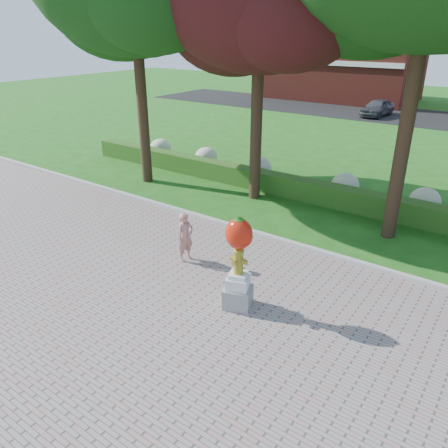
# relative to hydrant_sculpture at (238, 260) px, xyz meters

# --- Properties ---
(ground) EXTENTS (100.00, 100.00, 0.00)m
(ground) POSITION_rel_hydrant_sculpture_xyz_m (-1.71, 0.71, -1.30)
(ground) COLOR #1C5615
(ground) RESTS_ON ground
(walkway) EXTENTS (40.00, 14.00, 0.04)m
(walkway) POSITION_rel_hydrant_sculpture_xyz_m (-1.71, -3.29, -1.28)
(walkway) COLOR gray
(walkway) RESTS_ON ground
(curb) EXTENTS (40.00, 0.18, 0.15)m
(curb) POSITION_rel_hydrant_sculpture_xyz_m (-1.71, 3.71, -1.23)
(curb) COLOR #ADADA5
(curb) RESTS_ON ground
(lawn_hedge) EXTENTS (24.00, 0.70, 0.80)m
(lawn_hedge) POSITION_rel_hydrant_sculpture_xyz_m (-1.71, 7.71, -0.90)
(lawn_hedge) COLOR #214814
(lawn_hedge) RESTS_ON ground
(hydrangea_row) EXTENTS (20.10, 1.10, 0.99)m
(hydrangea_row) POSITION_rel_hydrant_sculpture_xyz_m (-1.14, 8.71, -0.75)
(hydrangea_row) COLOR #A0A57E
(hydrangea_row) RESTS_ON ground
(street) EXTENTS (50.00, 8.00, 0.02)m
(street) POSITION_rel_hydrant_sculpture_xyz_m (-1.71, 28.71, -1.29)
(street) COLOR black
(street) RESTS_ON ground
(building_left) EXTENTS (14.00, 8.00, 7.00)m
(building_left) POSITION_rel_hydrant_sculpture_xyz_m (-11.71, 34.71, 2.20)
(building_left) COLOR maroon
(building_left) RESTS_ON ground
(hydrant_sculpture) EXTENTS (0.82, 0.82, 2.38)m
(hydrant_sculpture) POSITION_rel_hydrant_sculpture_xyz_m (0.00, 0.00, 0.00)
(hydrant_sculpture) COLOR gray
(hydrant_sculpture) RESTS_ON walkway
(woman) EXTENTS (0.44, 0.59, 1.47)m
(woman) POSITION_rel_hydrant_sculpture_xyz_m (-2.52, 1.03, -0.52)
(woman) COLOR tan
(woman) RESTS_ON walkway
(parked_car) EXTENTS (1.84, 3.91, 1.29)m
(parked_car) POSITION_rel_hydrant_sculpture_xyz_m (-5.43, 27.39, -0.63)
(parked_car) COLOR #42444A
(parked_car) RESTS_ON street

